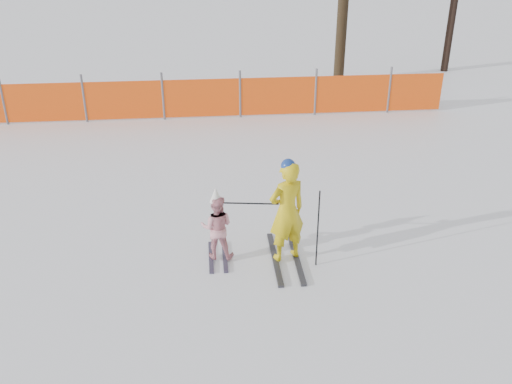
% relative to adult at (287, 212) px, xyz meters
% --- Properties ---
extents(ground, '(120.00, 120.00, 0.00)m').
position_rel_adult_xyz_m(ground, '(-0.43, -0.06, -0.86)').
color(ground, white).
rests_on(ground, ground).
extents(adult, '(0.71, 1.50, 1.74)m').
position_rel_adult_xyz_m(adult, '(0.00, 0.00, 0.00)').
color(adult, black).
rests_on(adult, ground).
extents(child, '(0.57, 0.89, 1.25)m').
position_rel_adult_xyz_m(child, '(-1.07, 0.15, -0.29)').
color(child, black).
rests_on(child, ground).
extents(ski_poles, '(1.41, 0.36, 1.30)m').
position_rel_adult_xyz_m(ski_poles, '(0.07, -0.09, -0.08)').
color(ski_poles, black).
rests_on(ski_poles, ground).
extents(safety_fence, '(15.47, 0.06, 1.25)m').
position_rel_adult_xyz_m(safety_fence, '(-2.58, 6.88, -0.31)').
color(safety_fence, '#595960').
rests_on(safety_fence, ground).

